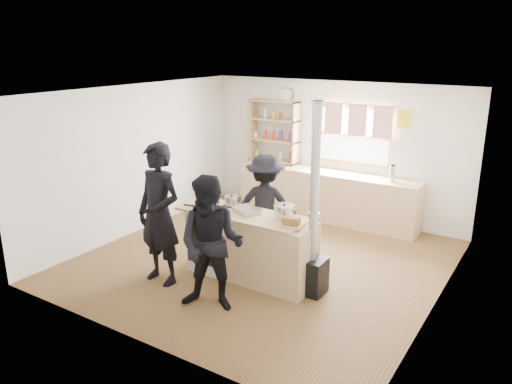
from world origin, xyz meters
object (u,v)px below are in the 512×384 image
(stockpot_counter, at_px, (284,212))
(person_near_left, at_px, (159,214))
(skillet_greens, at_px, (204,207))
(roast_tray, at_px, (247,210))
(person_far, at_px, (265,205))
(person_near_right, at_px, (211,244))
(flue_heater, at_px, (313,246))
(bread_board, at_px, (291,223))
(thermos, at_px, (392,174))
(cooking_island, at_px, (251,246))
(stockpot_stove, at_px, (232,201))

(stockpot_counter, xyz_separation_m, person_near_left, (-1.43, -0.84, -0.06))
(skillet_greens, distance_m, roast_tray, 0.62)
(stockpot_counter, bearing_deg, person_far, 135.44)
(skillet_greens, relative_size, person_far, 0.21)
(person_near_right, xyz_separation_m, person_far, (-0.32, 1.76, -0.06))
(roast_tray, distance_m, person_far, 0.84)
(skillet_greens, distance_m, person_near_right, 1.09)
(flue_heater, bearing_deg, bread_board, -144.04)
(skillet_greens, height_order, person_near_left, person_near_left)
(person_near_left, bearing_deg, thermos, 63.66)
(stockpot_counter, bearing_deg, person_near_left, -149.61)
(roast_tray, bearing_deg, skillet_greens, -164.31)
(roast_tray, xyz_separation_m, person_near_right, (0.14, -0.97, -0.13))
(stockpot_counter, bearing_deg, skillet_greens, -167.79)
(cooking_island, distance_m, stockpot_counter, 0.73)
(stockpot_stove, height_order, person_far, person_far)
(stockpot_counter, relative_size, flue_heater, 0.11)
(thermos, distance_m, person_far, 2.36)
(cooking_island, relative_size, stockpot_counter, 7.17)
(roast_tray, bearing_deg, flue_heater, 1.84)
(person_near_left, height_order, person_near_right, person_near_left)
(person_far, bearing_deg, cooking_island, 83.39)
(cooking_island, bearing_deg, bread_board, -8.51)
(stockpot_counter, bearing_deg, roast_tray, -171.72)
(cooking_island, distance_m, flue_heater, 0.93)
(roast_tray, bearing_deg, thermos, 67.58)
(stockpot_stove, relative_size, stockpot_counter, 0.74)
(bread_board, xyz_separation_m, person_far, (-0.95, 0.93, -0.20))
(flue_heater, bearing_deg, roast_tray, -178.16)
(stockpot_counter, relative_size, person_near_right, 0.16)
(roast_tray, relative_size, stockpot_counter, 1.52)
(flue_heater, height_order, person_near_right, flue_heater)
(cooking_island, xyz_separation_m, stockpot_counter, (0.45, 0.11, 0.56))
(thermos, xyz_separation_m, person_near_left, (-2.02, -3.49, -0.07))
(cooking_island, xyz_separation_m, roast_tray, (-0.08, 0.03, 0.50))
(stockpot_counter, xyz_separation_m, flue_heater, (0.45, -0.05, -0.37))
(roast_tray, bearing_deg, person_near_right, -82.00)
(roast_tray, bearing_deg, bread_board, -10.05)
(flue_heater, bearing_deg, person_near_left, -157.19)
(thermos, bearing_deg, person_near_left, -119.98)
(stockpot_counter, height_order, flue_heater, flue_heater)
(person_near_left, xyz_separation_m, person_far, (0.70, 1.55, -0.18))
(bread_board, distance_m, person_near_right, 1.05)
(thermos, relative_size, cooking_island, 0.14)
(cooking_island, relative_size, roast_tray, 4.71)
(roast_tray, height_order, stockpot_stove, stockpot_stove)
(person_far, bearing_deg, person_near_left, 40.93)
(stockpot_stove, bearing_deg, bread_board, -14.30)
(flue_heater, distance_m, person_near_left, 2.06)
(skillet_greens, bearing_deg, roast_tray, 15.69)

